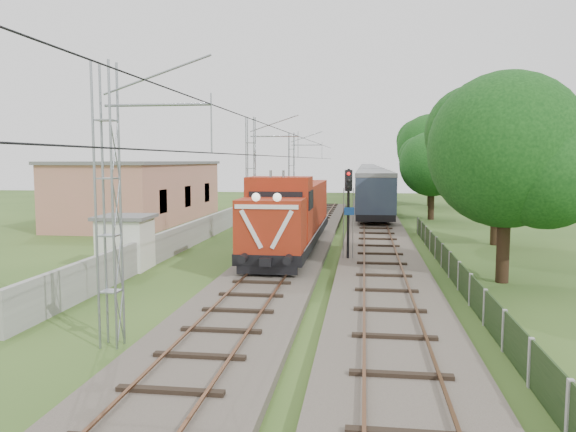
# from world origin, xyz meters

# --- Properties ---
(ground) EXTENTS (140.00, 140.00, 0.00)m
(ground) POSITION_xyz_m (0.00, 0.00, 0.00)
(ground) COLOR #2E4C1C
(ground) RESTS_ON ground
(track_main) EXTENTS (4.20, 70.00, 0.45)m
(track_main) POSITION_xyz_m (0.00, 7.00, 0.18)
(track_main) COLOR #6B6054
(track_main) RESTS_ON ground
(track_side) EXTENTS (4.20, 80.00, 0.45)m
(track_side) POSITION_xyz_m (5.00, 20.00, 0.18)
(track_side) COLOR #6B6054
(track_side) RESTS_ON ground
(catenary) EXTENTS (3.31, 70.00, 8.00)m
(catenary) POSITION_xyz_m (-2.95, 12.00, 4.05)
(catenary) COLOR gray
(catenary) RESTS_ON ground
(boundary_wall) EXTENTS (0.25, 40.00, 1.50)m
(boundary_wall) POSITION_xyz_m (-6.50, 12.00, 0.75)
(boundary_wall) COLOR #9E9E99
(boundary_wall) RESTS_ON ground
(station_building) EXTENTS (8.40, 20.40, 5.22)m
(station_building) POSITION_xyz_m (-15.00, 24.00, 2.63)
(station_building) COLOR tan
(station_building) RESTS_ON ground
(fence) EXTENTS (0.12, 32.00, 1.20)m
(fence) POSITION_xyz_m (8.00, 3.00, 0.60)
(fence) COLOR black
(fence) RESTS_ON ground
(locomotive) EXTENTS (3.04, 17.37, 4.41)m
(locomotive) POSITION_xyz_m (0.00, 9.03, 2.27)
(locomotive) COLOR black
(locomotive) RESTS_ON ground
(coach_rake) EXTENTS (3.19, 119.33, 3.69)m
(coach_rake) POSITION_xyz_m (5.00, 79.57, 2.63)
(coach_rake) COLOR black
(coach_rake) RESTS_ON ground
(signal_post) EXTENTS (0.52, 0.42, 4.88)m
(signal_post) POSITION_xyz_m (3.32, 5.73, 3.35)
(signal_post) COLOR black
(signal_post) RESTS_ON ground
(relay_hut) EXTENTS (2.70, 2.70, 2.65)m
(relay_hut) POSITION_xyz_m (-7.40, 2.95, 1.34)
(relay_hut) COLOR silver
(relay_hut) RESTS_ON ground
(tree_a) EXTENTS (7.01, 6.68, 9.09)m
(tree_a) POSITION_xyz_m (10.19, 2.27, 5.67)
(tree_a) COLOR #361F16
(tree_a) RESTS_ON ground
(tree_b) EXTENTS (7.48, 7.12, 9.70)m
(tree_b) POSITION_xyz_m (12.37, 13.59, 6.05)
(tree_b) COLOR #361F16
(tree_b) RESTS_ON ground
(tree_c) EXTENTS (6.08, 5.80, 7.89)m
(tree_c) POSITION_xyz_m (10.17, 28.68, 4.92)
(tree_c) COLOR #361F16
(tree_c) RESTS_ON ground
(tree_d) EXTENTS (8.23, 7.83, 10.66)m
(tree_d) POSITION_xyz_m (11.86, 44.17, 6.65)
(tree_d) COLOR #361F16
(tree_d) RESTS_ON ground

